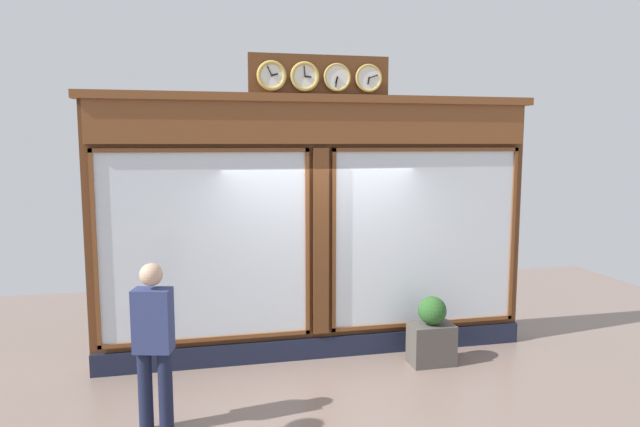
# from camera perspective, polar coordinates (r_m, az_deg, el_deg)

# --- Properties ---
(shop_facade) EXTENTS (5.85, 0.42, 3.92)m
(shop_facade) POSITION_cam_1_polar(r_m,az_deg,el_deg) (7.45, -0.21, -1.33)
(shop_facade) COLOR #5B3319
(shop_facade) RESTS_ON ground_plane
(pedestrian) EXTENTS (0.40, 0.30, 1.69)m
(pedestrian) POSITION_cam_1_polar(r_m,az_deg,el_deg) (5.86, -16.36, -12.11)
(pedestrian) COLOR #191E38
(pedestrian) RESTS_ON ground_plane
(planter_box) EXTENTS (0.56, 0.36, 0.52)m
(planter_box) POSITION_cam_1_polar(r_m,az_deg,el_deg) (7.61, 11.11, -12.73)
(planter_box) COLOR #4C4742
(planter_box) RESTS_ON ground_plane
(planter_shrub) EXTENTS (0.36, 0.36, 0.36)m
(planter_shrub) POSITION_cam_1_polar(r_m,az_deg,el_deg) (7.48, 11.20, -9.53)
(planter_shrub) COLOR #285623
(planter_shrub) RESTS_ON planter_box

